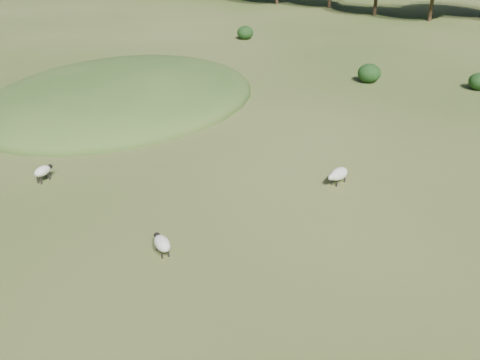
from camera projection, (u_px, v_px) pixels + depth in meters
name	position (u px, v px, depth m)	size (l,w,h in m)	color
ground	(339.00, 97.00, 35.78)	(160.00, 160.00, 0.00)	#324C18
mound	(122.00, 99.00, 35.25)	(16.00, 20.00, 4.00)	#33561E
shrubs	(342.00, 58.00, 42.90)	(24.20, 10.14, 1.36)	black
sheep_0	(43.00, 171.00, 24.05)	(0.52, 1.06, 0.75)	beige
sheep_2	(162.00, 243.00, 18.91)	(1.17, 0.93, 0.67)	beige
sheep_4	(338.00, 174.00, 23.87)	(0.79, 1.34, 0.75)	beige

